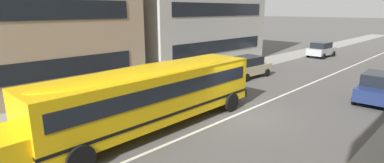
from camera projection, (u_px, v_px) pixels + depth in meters
ground_plane at (237, 115)px, 14.56m from camera, size 400.00×400.00×0.00m
sidewalk_far at (151, 89)px, 19.34m from camera, size 120.00×3.00×0.01m
lane_centreline at (237, 115)px, 14.55m from camera, size 110.00×0.16×0.01m
school_bus at (150, 93)px, 12.47m from camera, size 12.53×2.97×2.79m
parked_car_beige_near_corner at (248, 66)px, 22.44m from camera, size 3.99×2.06×1.64m
parked_car_dark_blue_far_corner at (378, 87)px, 16.45m from camera, size 3.99×2.06×1.64m
parked_car_silver_by_lamppost at (321, 49)px, 32.09m from camera, size 3.96×2.00×1.64m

